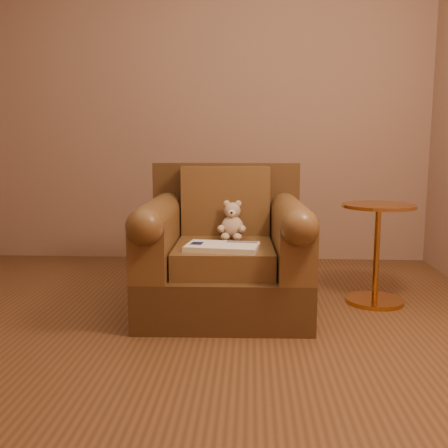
{
  "coord_description": "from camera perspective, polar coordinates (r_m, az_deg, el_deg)",
  "views": [
    {
      "loc": [
        0.48,
        -2.38,
        0.98
      ],
      "look_at": [
        0.33,
        0.5,
        0.54
      ],
      "focal_mm": 40.0,
      "sensor_mm": 36.0,
      "label": 1
    }
  ],
  "objects": [
    {
      "name": "floor",
      "position": [
        2.62,
        -7.99,
        -13.35
      ],
      "size": [
        4.0,
        4.0,
        0.0
      ],
      "primitive_type": "plane",
      "color": "brown",
      "rests_on": "ground"
    },
    {
      "name": "armchair",
      "position": [
        3.05,
        0.07,
        -3.41
      ],
      "size": [
        1.0,
        0.95,
        0.88
      ],
      "rotation": [
        0.0,
        0.0,
        0.03
      ],
      "color": "#493018",
      "rests_on": "floor"
    },
    {
      "name": "teddy_bear",
      "position": [
        3.1,
        0.93,
        -0.0
      ],
      "size": [
        0.18,
        0.2,
        0.24
      ],
      "rotation": [
        0.0,
        0.0,
        -0.02
      ],
      "color": "tan",
      "rests_on": "armchair"
    },
    {
      "name": "guidebook",
      "position": [
        2.76,
        -0.22,
        -2.64
      ],
      "size": [
        0.42,
        0.29,
        0.03
      ],
      "rotation": [
        0.0,
        0.0,
        -0.13
      ],
      "color": "beige",
      "rests_on": "armchair"
    },
    {
      "name": "side_table",
      "position": [
        3.28,
        17.05,
        -2.9
      ],
      "size": [
        0.45,
        0.45,
        0.63
      ],
      "color": "#C48135",
      "rests_on": "floor"
    }
  ]
}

